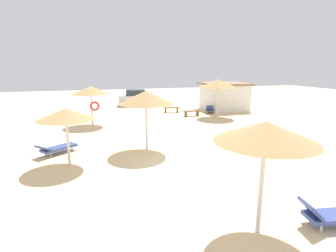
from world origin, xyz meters
The scene contains 13 objects.
ground_plane centered at (0.00, 0.00, 0.00)m, with size 80.00×80.00×0.00m, color beige.
parasol_0 centered at (6.52, 10.25, 2.81)m, with size 2.98×2.98×3.16m.
parasol_1 centered at (-4.80, 1.98, 2.24)m, with size 2.39×2.39×2.49m.
parasol_4 centered at (0.17, -4.56, 2.67)m, with size 2.51×2.51×2.94m.
parasol_5 centered at (-1.12, 3.05, 2.70)m, with size 2.75×2.75×3.04m.
parasol_6 centered at (-3.65, 10.07, 2.50)m, with size 2.70×2.70×2.80m.
lounger_0 centered at (6.86, 12.41, 0.32)m, with size 1.41×1.94×0.79m.
lounger_1 centered at (-5.49, 3.70, 0.31)m, with size 1.91×1.67×0.61m.
lounger_4 centered at (2.25, -4.91, 0.32)m, with size 1.95×0.95×0.76m.
bench_0 centered at (4.60, 11.25, 0.35)m, with size 1.52×0.49×0.49m.
bench_1 centered at (3.48, 13.50, 0.35)m, with size 1.54×0.63×0.49m.
parked_car centered at (1.23, 18.81, 0.82)m, with size 4.21×2.46×1.72m.
beach_cabana centered at (8.98, 13.71, 1.34)m, with size 4.09×4.13×2.63m.
Camera 1 is at (-3.84, -9.82, 4.22)m, focal length 28.50 mm.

